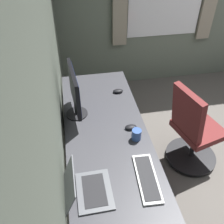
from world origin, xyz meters
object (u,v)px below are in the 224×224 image
mouse_main (118,91)px  laptop_leftmost (84,189)px  coffee_mug (136,134)px  keyboard_main (147,178)px  mouse_spare (131,127)px  office_chair (193,131)px  monitor_primary (75,91)px  drawer_pedestal (99,136)px

mouse_main → laptop_leftmost: bearing=158.0°
laptop_leftmost → mouse_main: (1.12, -0.45, -0.04)m
laptop_leftmost → coffee_mug: 0.65m
keyboard_main → coffee_mug: coffee_mug is taller
mouse_spare → office_chair: bearing=-80.2°
monitor_primary → mouse_spare: bearing=-122.0°
laptop_leftmost → coffee_mug: laptop_leftmost is taller
mouse_main → office_chair: (-0.44, -0.70, -0.29)m
monitor_primary → coffee_mug: 0.65m
monitor_primary → mouse_main: bearing=-58.2°
monitor_primary → laptop_leftmost: 0.87m
drawer_pedestal → monitor_primary: bearing=105.4°
monitor_primary → laptop_leftmost: monitor_primary is taller
drawer_pedestal → mouse_main: bearing=-47.8°
drawer_pedestal → coffee_mug: coffee_mug is taller
drawer_pedestal → keyboard_main: keyboard_main is taller
mouse_spare → office_chair: office_chair is taller
mouse_spare → coffee_mug: coffee_mug is taller
drawer_pedestal → office_chair: size_ratio=0.72×
mouse_spare → coffee_mug: size_ratio=0.87×
laptop_leftmost → mouse_main: size_ratio=3.18×
drawer_pedestal → monitor_primary: (-0.06, 0.20, 0.65)m
keyboard_main → mouse_main: (1.09, -0.00, 0.01)m
mouse_main → coffee_mug: (-0.68, -0.02, 0.03)m
monitor_primary → keyboard_main: (-0.81, -0.44, -0.25)m
laptop_leftmost → office_chair: size_ratio=0.34×
drawer_pedestal → keyboard_main: bearing=-164.6°
keyboard_main → coffee_mug: size_ratio=3.56×
mouse_main → office_chair: office_chair is taller
laptop_leftmost → drawer_pedestal: bearing=-13.3°
drawer_pedestal → mouse_spare: size_ratio=6.68×
mouse_spare → coffee_mug: 0.13m
keyboard_main → mouse_main: mouse_main is taller
mouse_main → mouse_spare: (-0.56, -0.00, 0.00)m
keyboard_main → office_chair: 1.00m
monitor_primary → office_chair: size_ratio=0.49×
laptop_leftmost → keyboard_main: (0.04, -0.45, -0.04)m
coffee_mug → office_chair: 0.79m
drawer_pedestal → office_chair: (-0.22, -0.94, 0.11)m
laptop_leftmost → mouse_spare: (0.56, -0.46, -0.04)m
coffee_mug → office_chair: (0.25, -0.68, -0.32)m
drawer_pedestal → keyboard_main: 0.98m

